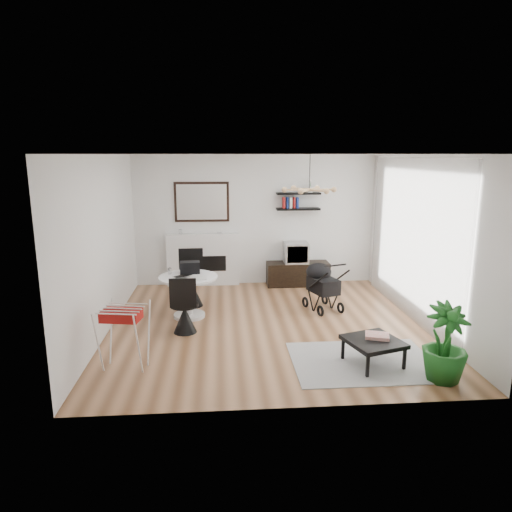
{
  "coord_description": "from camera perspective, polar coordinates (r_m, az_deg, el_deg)",
  "views": [
    {
      "loc": [
        -0.72,
        -6.94,
        2.69
      ],
      "look_at": [
        -0.15,
        0.4,
        1.06
      ],
      "focal_mm": 32.0,
      "sensor_mm": 36.0,
      "label": 1
    }
  ],
  "objects": [
    {
      "name": "wall_right",
      "position": [
        7.77,
        20.11,
        1.81
      ],
      "size": [
        0.0,
        5.0,
        5.0
      ],
      "primitive_type": "plane",
      "rotation": [
        1.57,
        0.0,
        -1.57
      ],
      "color": "white",
      "rests_on": "floor"
    },
    {
      "name": "floor",
      "position": [
        7.48,
        1.37,
        -8.58
      ],
      "size": [
        5.0,
        5.0,
        0.0
      ],
      "primitive_type": "plane",
      "color": "brown",
      "rests_on": "ground"
    },
    {
      "name": "wall_left",
      "position": [
        7.29,
        -18.52,
        1.26
      ],
      "size": [
        0.0,
        5.0,
        5.0
      ],
      "primitive_type": "plane",
      "rotation": [
        1.57,
        0.0,
        1.57
      ],
      "color": "white",
      "rests_on": "floor"
    },
    {
      "name": "rug",
      "position": [
        6.38,
        13.17,
        -12.71
      ],
      "size": [
        1.87,
        1.35,
        0.01
      ],
      "primitive_type": "cube",
      "color": "#A0A0A0",
      "rests_on": "floor"
    },
    {
      "name": "crt_tv",
      "position": [
        9.54,
        5.01,
        0.44
      ],
      "size": [
        0.49,
        0.43,
        0.43
      ],
      "color": "#B9B9BC",
      "rests_on": "tv_console"
    },
    {
      "name": "chair_near",
      "position": [
        7.14,
        -8.91,
        -7.28
      ],
      "size": [
        0.44,
        0.44,
        0.92
      ],
      "rotation": [
        0.0,
        0.0,
        3.14
      ],
      "color": "black",
      "rests_on": "floor"
    },
    {
      "name": "dining_table",
      "position": [
        7.76,
        -8.43,
        -4.25
      ],
      "size": [
        0.98,
        0.98,
        0.72
      ],
      "color": "white",
      "rests_on": "floor"
    },
    {
      "name": "newspaper",
      "position": [
        7.55,
        -7.42,
        -2.73
      ],
      "size": [
        0.34,
        0.29,
        0.01
      ],
      "primitive_type": "cube",
      "rotation": [
        0.0,
        0.0,
        0.04
      ],
      "color": "silver",
      "rests_on": "dining_table"
    },
    {
      "name": "pendant_lamp",
      "position": [
        7.4,
        6.68,
        8.24
      ],
      "size": [
        0.9,
        0.9,
        0.1
      ],
      "primitive_type": null,
      "color": "tan",
      "rests_on": "ceiling"
    },
    {
      "name": "sheer_curtain",
      "position": [
        7.91,
        18.86,
        2.07
      ],
      "size": [
        0.04,
        3.6,
        2.6
      ],
      "primitive_type": "cube",
      "color": "white",
      "rests_on": "wall_right"
    },
    {
      "name": "black_bag",
      "position": [
        7.86,
        -8.27,
        -1.42
      ],
      "size": [
        0.35,
        0.23,
        0.2
      ],
      "primitive_type": "cube",
      "rotation": [
        0.0,
        0.0,
        0.08
      ],
      "color": "black",
      "rests_on": "dining_table"
    },
    {
      "name": "stroller",
      "position": [
        8.19,
        8.21,
        -3.93
      ],
      "size": [
        0.67,
        0.83,
        0.92
      ],
      "rotation": [
        0.0,
        0.0,
        0.33
      ],
      "color": "black",
      "rests_on": "floor"
    },
    {
      "name": "drinking_glass",
      "position": [
        7.87,
        -10.73,
        -1.86
      ],
      "size": [
        0.06,
        0.06,
        0.1
      ],
      "primitive_type": "cylinder",
      "color": "white",
      "rests_on": "dining_table"
    },
    {
      "name": "magazines",
      "position": [
        6.28,
        14.91,
        -9.62
      ],
      "size": [
        0.36,
        0.32,
        0.04
      ],
      "primitive_type": "cube",
      "rotation": [
        0.0,
        0.0,
        -0.32
      ],
      "color": "#BC3C2F",
      "rests_on": "coffee_table"
    },
    {
      "name": "coffee_table",
      "position": [
        6.22,
        14.48,
        -10.41
      ],
      "size": [
        0.82,
        0.82,
        0.34
      ],
      "rotation": [
        0.0,
        0.0,
        0.3
      ],
      "color": "black",
      "rests_on": "rug"
    },
    {
      "name": "drying_rack",
      "position": [
        6.12,
        -16.17,
        -9.63
      ],
      "size": [
        0.63,
        0.6,
        0.82
      ],
      "rotation": [
        0.0,
        0.0,
        -0.18
      ],
      "color": "white",
      "rests_on": "floor"
    },
    {
      "name": "fireplace",
      "position": [
        9.58,
        -6.64,
        0.35
      ],
      "size": [
        1.5,
        0.17,
        2.16
      ],
      "color": "white",
      "rests_on": "floor"
    },
    {
      "name": "ceiling",
      "position": [
        6.98,
        1.49,
        12.58
      ],
      "size": [
        5.0,
        5.0,
        0.0
      ],
      "primitive_type": "plane",
      "color": "white",
      "rests_on": "wall_back"
    },
    {
      "name": "potted_plant",
      "position": [
        6.02,
        22.57,
        -10.01
      ],
      "size": [
        0.63,
        0.63,
        0.96
      ],
      "primitive_type": "imported",
      "rotation": [
        0.0,
        0.0,
        0.19
      ],
      "color": "#19581A",
      "rests_on": "floor"
    },
    {
      "name": "chair_far",
      "position": [
        8.38,
        -8.06,
        -4.02
      ],
      "size": [
        0.49,
        0.5,
        1.02
      ],
      "rotation": [
        0.0,
        0.0,
        0.04
      ],
      "color": "black",
      "rests_on": "floor"
    },
    {
      "name": "wall_back",
      "position": [
        9.56,
        -0.11,
        4.45
      ],
      "size": [
        5.0,
        0.0,
        5.0
      ],
      "primitive_type": "plane",
      "rotation": [
        1.57,
        0.0,
        0.0
      ],
      "color": "white",
      "rests_on": "floor"
    },
    {
      "name": "laptop",
      "position": [
        7.62,
        -8.96,
        -2.58
      ],
      "size": [
        0.37,
        0.35,
        0.02
      ],
      "primitive_type": "imported",
      "rotation": [
        0.0,
        0.0,
        0.68
      ],
      "color": "black",
      "rests_on": "dining_table"
    },
    {
      "name": "shelf_upper",
      "position": [
        9.48,
        5.32,
        7.79
      ],
      "size": [
        0.9,
        0.25,
        0.04
      ],
      "primitive_type": "cube",
      "color": "black",
      "rests_on": "wall_back"
    },
    {
      "name": "tv_console",
      "position": [
        9.66,
        5.23,
        -2.22
      ],
      "size": [
        1.3,
        0.46,
        0.49
      ],
      "primitive_type": "cube",
      "color": "black",
      "rests_on": "floor"
    },
    {
      "name": "shelf_lower",
      "position": [
        9.51,
        5.28,
        5.87
      ],
      "size": [
        0.9,
        0.25,
        0.04
      ],
      "primitive_type": "cube",
      "color": "black",
      "rests_on": "wall_back"
    }
  ]
}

